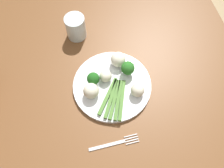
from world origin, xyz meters
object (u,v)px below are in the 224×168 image
dining_table (125,104)px  cauliflower_near_center (138,90)px  cauliflower_near_fork (91,91)px  broccoli_outer_edge (93,79)px  water_glass (76,27)px  asparagus_bundle (115,99)px  fork (115,143)px  broccoli_front (128,68)px  plate (112,86)px  cauliflower_mid (118,59)px  cauliflower_back_right (106,76)px

dining_table → cauliflower_near_center: 0.13m
cauliflower_near_fork → cauliflower_near_center: cauliflower_near_fork is taller
broccoli_outer_edge → water_glass: 0.24m
dining_table → asparagus_bundle: (0.02, -0.05, 0.11)m
cauliflower_near_fork → fork: cauliflower_near_fork is taller
broccoli_front → cauliflower_near_fork: size_ratio=1.10×
cauliflower_near_fork → cauliflower_near_center: size_ratio=1.13×
dining_table → cauliflower_near_fork: bearing=-100.5°
broccoli_front → cauliflower_near_center: size_ratio=1.24×
plate → cauliflower_mid: 0.10m
asparagus_bundle → plate: bearing=-158.3°
cauliflower_back_right → broccoli_front: bearing=94.6°
cauliflower_mid → water_glass: (-0.18, -0.13, 0.01)m
broccoli_outer_edge → fork: bearing=6.1°
fork → water_glass: water_glass is taller
fork → asparagus_bundle: bearing=75.7°
cauliflower_mid → fork: (0.28, -0.08, -0.04)m
plate → broccoli_front: (-0.03, 0.07, 0.04)m
plate → cauliflower_near_center: (0.05, 0.08, 0.03)m
broccoli_front → fork: bearing=-23.6°
cauliflower_near_fork → cauliflower_near_center: 0.16m
asparagus_bundle → water_glass: water_glass is taller
broccoli_front → water_glass: water_glass is taller
asparagus_bundle → broccoli_outer_edge: size_ratio=2.91×
cauliflower_near_center → asparagus_bundle: bearing=-85.2°
cauliflower_near_fork → cauliflower_back_right: bearing=128.2°
dining_table → cauliflower_near_center: cauliflower_near_center is taller
asparagus_bundle → broccoli_front: size_ratio=2.65×
cauliflower_mid → asparagus_bundle: bearing=-18.0°
dining_table → broccoli_front: bearing=162.7°
asparagus_bundle → cauliflower_near_center: size_ratio=3.30×
dining_table → broccoli_front: broccoli_front is taller
cauliflower_mid → fork: cauliflower_mid is taller
cauliflower_near_fork → cauliflower_near_center: bearing=78.7°
plate → cauliflower_back_right: bearing=-148.2°
dining_table → asparagus_bundle: size_ratio=9.21×
fork → broccoli_front: bearing=65.3°
plate → water_glass: 0.28m
broccoli_outer_edge → asparagus_bundle: bearing=35.8°
dining_table → cauliflower_near_fork: (-0.02, -0.12, 0.13)m
broccoli_front → water_glass: 0.27m
cauliflower_back_right → dining_table: bearing=40.0°
cauliflower_near_fork → asparagus_bundle: bearing=62.7°
cauliflower_back_right → cauliflower_mid: bearing=132.6°
dining_table → broccoli_outer_edge: bearing=-121.8°
dining_table → cauliflower_near_center: bearing=75.8°
plate → fork: size_ratio=1.70×
water_glass → plate: bearing=18.3°
cauliflower_back_right → fork: 0.23m
fork → dining_table: bearing=62.5°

